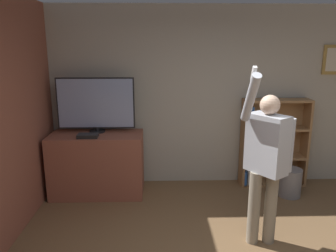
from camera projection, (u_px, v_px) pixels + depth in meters
wall_back at (211, 97)px, 4.99m from camera, size 6.81×0.09×2.70m
wall_side_brick at (10, 117)px, 3.60m from camera, size 0.06×4.27×2.70m
tv_ledge at (98, 164)px, 4.73m from camera, size 1.31×0.62×0.89m
television at (96, 104)px, 4.64m from camera, size 1.10×0.22×0.79m
game_console at (88, 136)px, 4.45m from camera, size 0.28×0.16×0.05m
bookshelf at (267, 145)px, 5.01m from camera, size 0.99×0.28×1.34m
person at (266, 157)px, 3.39m from camera, size 0.56×0.55×1.94m
waste_bin at (290, 182)px, 4.70m from camera, size 0.32×0.32×0.41m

